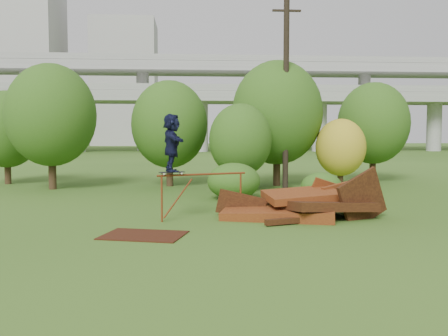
{
  "coord_description": "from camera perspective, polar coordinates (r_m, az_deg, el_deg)",
  "views": [
    {
      "loc": [
        -2.02,
        -14.48,
        2.76
      ],
      "look_at": [
        -0.8,
        2.0,
        1.6
      ],
      "focal_mm": 40.0,
      "sensor_mm": 36.0,
      "label": 1
    }
  ],
  "objects": [
    {
      "name": "tree_0",
      "position": [
        25.84,
        -19.16,
        5.72
      ],
      "size": [
        4.36,
        4.36,
        6.14
      ],
      "color": "black",
      "rests_on": "ground"
    },
    {
      "name": "flat_plate",
      "position": [
        13.7,
        -9.18,
        -7.59
      ],
      "size": [
        2.48,
        2.05,
        0.03
      ],
      "primitive_type": "cube",
      "rotation": [
        0.0,
        0.0,
        -0.27
      ],
      "color": "#36170B",
      "rests_on": "ground"
    },
    {
      "name": "utility_pole",
      "position": [
        24.83,
        7.1,
        8.66
      ],
      "size": [
        1.4,
        0.28,
        9.42
      ],
      "color": "black",
      "rests_on": "ground"
    },
    {
      "name": "ground",
      "position": [
        14.87,
        3.67,
        -6.68
      ],
      "size": [
        240.0,
        240.0,
        0.0
      ],
      "primitive_type": "plane",
      "color": "#2D5116",
      "rests_on": "ground"
    },
    {
      "name": "shrub_left",
      "position": [
        20.72,
        1.13,
        -1.51
      ],
      "size": [
        2.21,
        2.04,
        1.53
      ],
      "primitive_type": "ellipsoid",
      "color": "#274A13",
      "rests_on": "ground"
    },
    {
      "name": "skater",
      "position": [
        15.57,
        -5.99,
        2.89
      ],
      "size": [
        0.77,
        1.73,
        1.81
      ],
      "primitive_type": "imported",
      "rotation": [
        0.0,
        0.0,
        1.72
      ],
      "color": "black",
      "rests_on": "skateboard"
    },
    {
      "name": "skateboard",
      "position": [
        15.61,
        -5.97,
        -0.48
      ],
      "size": [
        0.83,
        0.47,
        0.08
      ],
      "rotation": [
        0.0,
        0.0,
        0.34
      ],
      "color": "black",
      "rests_on": "grind_rail"
    },
    {
      "name": "grind_rail",
      "position": [
        15.99,
        -2.47,
        -1.9
      ],
      "size": [
        2.86,
        1.07,
        1.47
      ],
      "color": "maroon",
      "rests_on": "ground"
    },
    {
      "name": "tree_1",
      "position": [
        26.02,
        -6.26,
        4.98
      ],
      "size": [
        3.94,
        3.94,
        5.48
      ],
      "color": "black",
      "rests_on": "ground"
    },
    {
      "name": "building_left",
      "position": [
        116.18,
        -22.68,
        10.99
      ],
      "size": [
        18.0,
        16.0,
        35.0
      ],
      "primitive_type": "cube",
      "color": "#9E9E99",
      "rests_on": "ground"
    },
    {
      "name": "shrub_right",
      "position": [
        20.52,
        11.06,
        -2.13
      ],
      "size": [
        1.67,
        1.53,
        1.18
      ],
      "primitive_type": "ellipsoid",
      "color": "#274A13",
      "rests_on": "ground"
    },
    {
      "name": "tree_4",
      "position": [
        25.94,
        13.2,
        2.29
      ],
      "size": [
        2.53,
        2.53,
        3.49
      ],
      "color": "black",
      "rests_on": "ground"
    },
    {
      "name": "building_right",
      "position": [
        117.85,
        -11.18,
        9.4
      ],
      "size": [
        14.0,
        14.0,
        28.0
      ],
      "primitive_type": "cube",
      "color": "#9E9E99",
      "rests_on": "ground"
    },
    {
      "name": "tree_3",
      "position": [
        26.24,
        6.09,
        6.29
      ],
      "size": [
        4.7,
        4.7,
        6.53
      ],
      "color": "black",
      "rests_on": "ground"
    },
    {
      "name": "tree_2",
      "position": [
        23.26,
        1.89,
        3.23
      ],
      "size": [
        2.94,
        2.94,
        4.14
      ],
      "color": "black",
      "rests_on": "ground"
    },
    {
      "name": "freeway_overpass",
      "position": [
        77.79,
        -2.77,
        9.57
      ],
      "size": [
        160.0,
        15.0,
        13.7
      ],
      "color": "gray",
      "rests_on": "ground"
    },
    {
      "name": "tree_6",
      "position": [
        29.41,
        -23.6,
        4.08
      ],
      "size": [
        3.62,
        3.62,
        5.06
      ],
      "color": "black",
      "rests_on": "ground"
    },
    {
      "name": "scrap_pile",
      "position": [
        16.51,
        8.63,
        -4.38
      ],
      "size": [
        5.64,
        3.18,
        2.06
      ],
      "color": "#4C180D",
      "rests_on": "ground"
    },
    {
      "name": "tree_5",
      "position": [
        29.42,
        16.72,
        4.91
      ],
      "size": [
        4.0,
        4.0,
        5.62
      ],
      "color": "black",
      "rests_on": "ground"
    }
  ]
}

